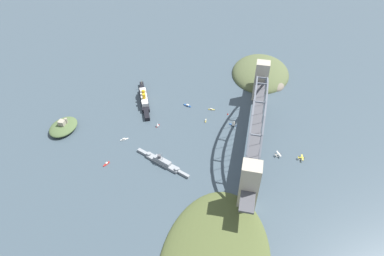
# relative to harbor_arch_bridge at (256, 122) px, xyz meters

# --- Properties ---
(ground_plane) EXTENTS (1400.00, 1400.00, 0.00)m
(ground_plane) POSITION_rel_harbor_arch_bridge_xyz_m (0.00, -0.00, -32.05)
(ground_plane) COLOR #3D4C56
(harbor_arch_bridge) EXTENTS (264.20, 18.86, 78.82)m
(harbor_arch_bridge) POSITION_rel_harbor_arch_bridge_xyz_m (0.00, 0.00, 0.00)
(harbor_arch_bridge) COLOR #ADA38E
(harbor_arch_bridge) RESTS_ON ground
(headland_east_shore) EXTENTS (126.83, 94.60, 31.74)m
(headland_east_shore) POSITION_rel_harbor_arch_bridge_xyz_m (172.40, -0.45, -32.05)
(headland_east_shore) COLOR #515B38
(headland_east_shore) RESTS_ON ground
(ocean_liner) EXTENTS (89.44, 45.58, 18.20)m
(ocean_liner) POSITION_rel_harbor_arch_bridge_xyz_m (53.12, 164.81, -26.90)
(ocean_liner) COLOR black
(ocean_liner) RESTS_ON ground
(naval_cruiser) EXTENTS (32.92, 72.52, 17.25)m
(naval_cruiser) POSITION_rel_harbor_arch_bridge_xyz_m (-62.24, 102.24, -29.10)
(naval_cruiser) COLOR gray
(naval_cruiser) RESTS_ON ground
(fort_island_mid_harbor) EXTENTS (43.62, 33.63, 15.37)m
(fort_island_mid_harbor) POSITION_rel_harbor_arch_bridge_xyz_m (-31.03, 248.64, -27.50)
(fort_island_mid_harbor) COLOR #4C6038
(fort_island_mid_harbor) RESTS_ON ground
(seaplane_taxiing_near_bridge) EXTENTS (9.40, 8.57, 4.74)m
(seaplane_taxiing_near_bridge) POSITION_rel_harbor_arch_bridge_xyz_m (-18.63, -31.62, -30.18)
(seaplane_taxiing_near_bridge) COLOR #B7B7B2
(seaplane_taxiing_near_bridge) RESTS_ON ground
(seaplane_second_in_formation) EXTENTS (9.96, 7.82, 5.05)m
(seaplane_second_in_formation) POSITION_rel_harbor_arch_bridge_xyz_m (-18.86, -59.13, -29.89)
(seaplane_second_in_formation) COLOR #B7B7B2
(seaplane_second_in_formation) RESTS_ON ground
(small_boat_0) EXTENTS (2.37, 10.08, 2.06)m
(small_boat_0) POSITION_rel_harbor_arch_bridge_xyz_m (55.23, 63.66, -31.32)
(small_boat_0) COLOR gold
(small_boat_0) RESTS_ON ground
(small_boat_1) EXTENTS (9.24, 4.84, 2.14)m
(small_boat_1) POSITION_rel_harbor_arch_bridge_xyz_m (-77.90, 166.42, -31.28)
(small_boat_1) COLOR #B2231E
(small_boat_1) RESTS_ON ground
(small_boat_2) EXTENTS (7.98, 1.83, 2.15)m
(small_boat_2) POSITION_rel_harbor_arch_bridge_xyz_m (27.93, 66.91, -31.28)
(small_boat_2) COLOR gold
(small_boat_2) RESTS_ON ground
(small_boat_3) EXTENTS (7.02, 10.57, 9.44)m
(small_boat_3) POSITION_rel_harbor_arch_bridge_xyz_m (27.14, 28.26, -27.62)
(small_boat_3) COLOR #234C8C
(small_boat_3) RESTS_ON ground
(small_boat_4) EXTENTS (5.71, 12.05, 2.64)m
(small_boat_4) POSITION_rel_harbor_arch_bridge_xyz_m (56.67, 99.79, -31.11)
(small_boat_4) COLOR #234C8C
(small_boat_4) RESTS_ON ground
(small_boat_5) EXTENTS (7.05, 4.95, 6.58)m
(small_boat_5) POSITION_rel_harbor_arch_bridge_xyz_m (2.24, 128.61, -28.97)
(small_boat_5) COLOR #B2231E
(small_boat_5) RESTS_ON ground
(small_boat_6) EXTENTS (7.12, 9.42, 2.51)m
(small_boat_6) POSITION_rel_harbor_arch_bridge_xyz_m (-33.05, 162.08, -31.16)
(small_boat_6) COLOR silver
(small_boat_6) RESTS_ON ground
(channel_marker_buoy) EXTENTS (2.20, 2.20, 2.75)m
(channel_marker_buoy) POSITION_rel_harbor_arch_bridge_xyz_m (49.58, 39.25, -30.94)
(channel_marker_buoy) COLOR red
(channel_marker_buoy) RESTS_ON ground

